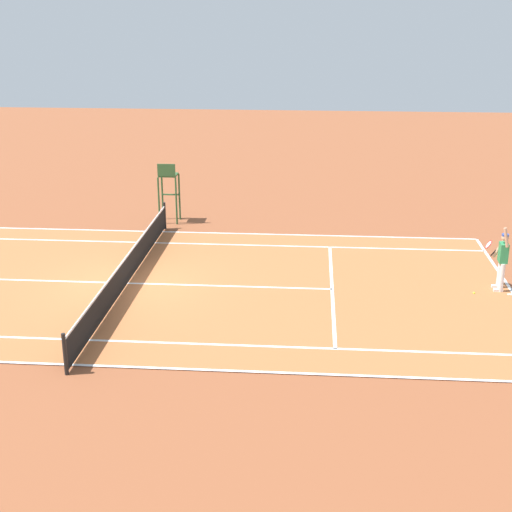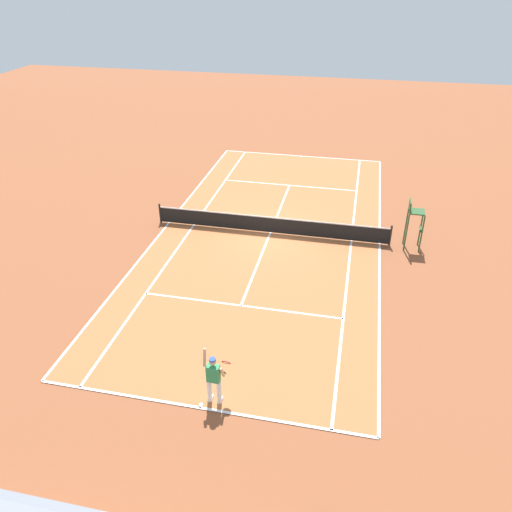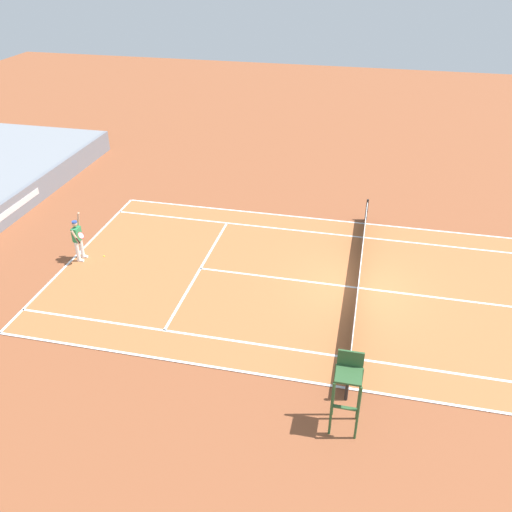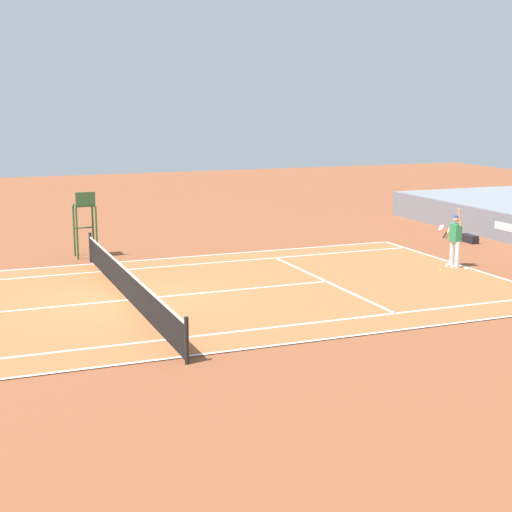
% 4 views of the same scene
% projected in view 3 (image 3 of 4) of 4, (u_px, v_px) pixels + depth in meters
% --- Properties ---
extents(ground_plane, '(80.00, 80.00, 0.00)m').
position_uv_depth(ground_plane, '(358.00, 288.00, 20.93)').
color(ground_plane, brown).
extents(court, '(11.08, 23.88, 0.03)m').
position_uv_depth(court, '(358.00, 288.00, 20.92)').
color(court, '#B76638').
rests_on(court, ground).
extents(net, '(11.98, 0.10, 1.07)m').
position_uv_depth(net, '(359.00, 277.00, 20.66)').
color(net, black).
rests_on(net, ground).
extents(tennis_player, '(0.77, 0.62, 2.08)m').
position_uv_depth(tennis_player, '(78.00, 239.00, 22.25)').
color(tennis_player, white).
rests_on(tennis_player, ground).
extents(tennis_ball, '(0.07, 0.07, 0.07)m').
position_uv_depth(tennis_ball, '(104.00, 256.00, 22.93)').
color(tennis_ball, '#D1E533').
rests_on(tennis_ball, ground).
extents(umpire_chair, '(0.77, 0.77, 2.44)m').
position_uv_depth(umpire_chair, '(348.00, 384.00, 14.37)').
color(umpire_chair, '#2D562D').
rests_on(umpire_chair, ground).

